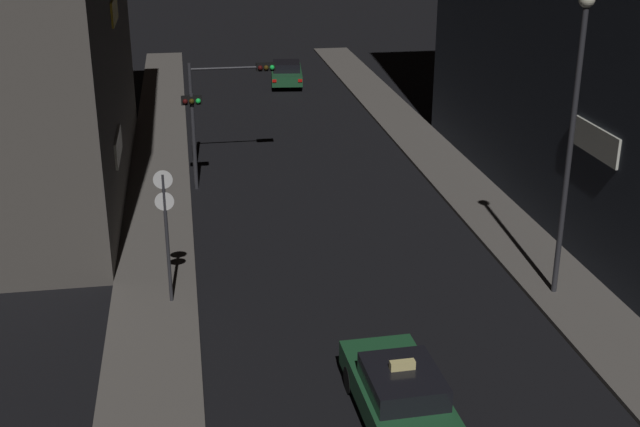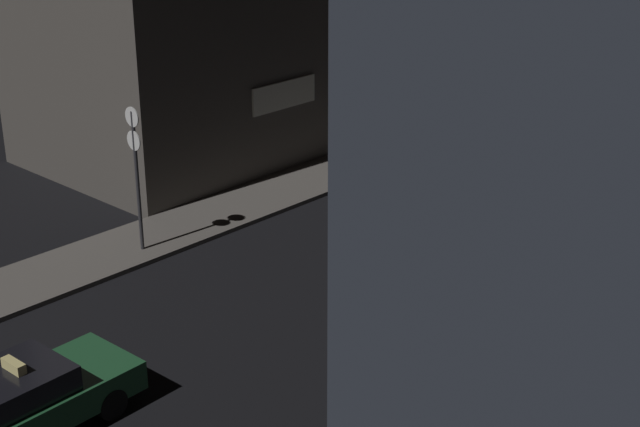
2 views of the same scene
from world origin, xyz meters
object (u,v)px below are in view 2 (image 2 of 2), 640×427
at_px(taxi, 21,401).
at_px(street_lamp_near_block, 474,166).
at_px(traffic_light_left_kerb, 400,92).
at_px(traffic_light_overhead, 483,69).
at_px(sign_pole_left, 136,166).

bearing_deg(taxi, street_lamp_near_block, 41.45).
height_order(traffic_light_left_kerb, street_lamp_near_block, street_lamp_near_block).
relative_size(traffic_light_overhead, sign_pole_left, 1.14).
height_order(traffic_light_overhead, street_lamp_near_block, street_lamp_near_block).
distance_m(taxi, traffic_light_overhead, 19.42).
bearing_deg(traffic_light_overhead, street_lamp_near_block, -57.46).
distance_m(traffic_light_left_kerb, street_lamp_near_block, 15.32).
relative_size(taxi, street_lamp_near_block, 0.52).
height_order(taxi, traffic_light_left_kerb, traffic_light_left_kerb).
distance_m(traffic_light_overhead, traffic_light_left_kerb, 2.99).
distance_m(traffic_light_left_kerb, sign_pole_left, 9.94).
height_order(sign_pole_left, street_lamp_near_block, street_lamp_near_block).
bearing_deg(street_lamp_near_block, traffic_light_left_kerb, 132.44).
bearing_deg(street_lamp_near_block, traffic_light_overhead, 122.54).
relative_size(traffic_light_overhead, traffic_light_left_kerb, 1.17).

